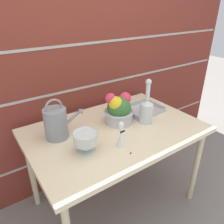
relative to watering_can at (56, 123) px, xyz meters
name	(u,v)px	position (x,y,z in m)	size (l,w,h in m)	color
ground_plane	(115,200)	(0.39, -0.14, -0.85)	(12.00, 12.00, 0.00)	gray
brick_wall	(80,66)	(0.39, 0.37, 0.25)	(3.60, 0.08, 2.20)	maroon
patio_table	(115,136)	(0.39, -0.14, -0.18)	(1.26, 0.83, 0.74)	beige
watering_can	(56,123)	(0.00, 0.00, 0.00)	(0.30, 0.15, 0.29)	gray
crystal_pedestal_bowl	(85,139)	(0.08, -0.25, -0.03)	(0.16, 0.16, 0.13)	silver
flower_planter	(119,110)	(0.47, -0.07, 0.00)	(0.23, 0.23, 0.24)	#BCBCC1
glass_decanter	(146,109)	(0.64, -0.19, 0.00)	(0.10, 0.10, 0.35)	silver
figurine_vase	(121,136)	(0.30, -0.33, -0.04)	(0.06, 0.06, 0.17)	white
wire_tray	(143,110)	(0.75, -0.03, -0.10)	(0.30, 0.24, 0.04)	#B7B7BC
fallen_petal	(131,153)	(0.30, -0.43, -0.11)	(0.01, 0.01, 0.01)	#E03856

